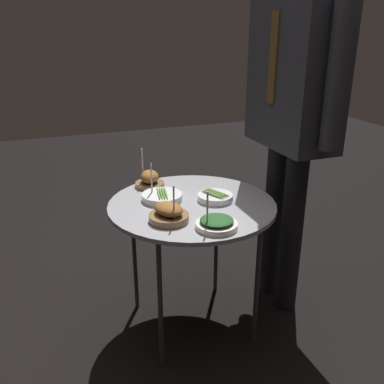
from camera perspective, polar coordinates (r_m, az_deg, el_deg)
ground_plane at (r=2.14m, az=0.00°, el=-17.02°), size 8.00×8.00×0.00m
serving_cart at (r=1.83m, az=0.00°, el=-2.58°), size 0.72×0.72×0.62m
bowl_asparagus_front_right at (r=1.84m, az=3.12°, el=-0.69°), size 0.15×0.15×0.04m
bowl_roast_mid_left at (r=1.65m, az=-3.11°, el=-2.90°), size 0.16×0.16×0.16m
bowl_asparagus_center at (r=1.85m, az=-4.01°, el=-0.61°), size 0.18×0.18×0.16m
bowl_spinach_far_rim at (r=1.59m, az=3.25°, el=-4.20°), size 0.16×0.16×0.16m
bowl_roast_back_right at (r=2.00m, az=-5.68°, el=1.63°), size 0.14×0.14×0.18m
waiter_figure at (r=1.96m, az=13.41°, el=12.58°), size 0.61×0.23×1.66m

